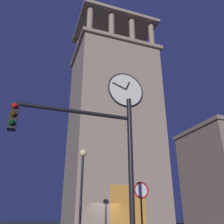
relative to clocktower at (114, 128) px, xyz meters
name	(u,v)px	position (x,y,z in m)	size (l,w,h in m)	color
clocktower	(114,128)	(0.00, 0.00, 0.00)	(9.60, 7.56, 26.67)	gray
traffic_signal_near	(91,148)	(6.84, 16.80, -7.14)	(3.75, 0.41, 5.16)	black
street_lamp	(82,176)	(5.52, 9.88, -6.90)	(0.44, 0.44, 5.12)	black
no_horn_sign	(141,196)	(3.24, 12.66, -8.10)	(0.78, 0.14, 3.02)	black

